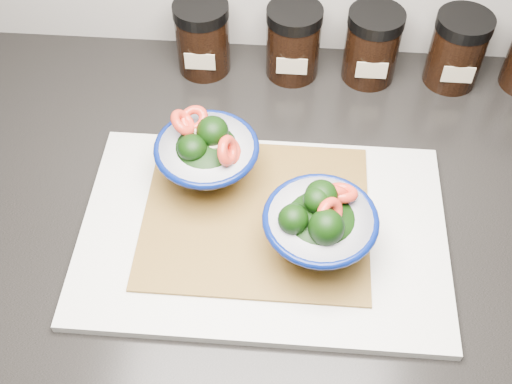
# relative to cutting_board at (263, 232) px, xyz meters

# --- Properties ---
(cabinet) EXTENTS (3.43, 0.58, 0.86)m
(cabinet) POSITION_rel_cutting_board_xyz_m (0.07, 0.07, -0.48)
(cabinet) COLOR black
(cabinet) RESTS_ON ground
(countertop) EXTENTS (3.50, 0.60, 0.04)m
(countertop) POSITION_rel_cutting_board_xyz_m (0.07, 0.07, -0.03)
(countertop) COLOR black
(countertop) RESTS_ON cabinet
(cutting_board) EXTENTS (0.45, 0.30, 0.01)m
(cutting_board) POSITION_rel_cutting_board_xyz_m (0.00, 0.00, 0.00)
(cutting_board) COLOR silver
(cutting_board) RESTS_ON countertop
(bamboo_mat) EXTENTS (0.28, 0.24, 0.00)m
(bamboo_mat) POSITION_rel_cutting_board_xyz_m (-0.01, 0.02, 0.01)
(bamboo_mat) COLOR olive
(bamboo_mat) RESTS_ON cutting_board
(bowl_left) EXTENTS (0.13, 0.13, 0.10)m
(bowl_left) POSITION_rel_cutting_board_xyz_m (-0.08, 0.08, 0.05)
(bowl_left) COLOR white
(bowl_left) RESTS_ON bamboo_mat
(bowl_right) EXTENTS (0.13, 0.13, 0.10)m
(bowl_right) POSITION_rel_cutting_board_xyz_m (0.07, -0.02, 0.05)
(bowl_right) COLOR white
(bowl_right) RESTS_ON bamboo_mat
(spice_jar_a) EXTENTS (0.08, 0.08, 0.11)m
(spice_jar_a) POSITION_rel_cutting_board_xyz_m (-0.11, 0.31, 0.05)
(spice_jar_a) COLOR black
(spice_jar_a) RESTS_ON countertop
(spice_jar_b) EXTENTS (0.08, 0.08, 0.11)m
(spice_jar_b) POSITION_rel_cutting_board_xyz_m (0.02, 0.31, 0.05)
(spice_jar_b) COLOR black
(spice_jar_b) RESTS_ON countertop
(spice_jar_c) EXTENTS (0.08, 0.08, 0.11)m
(spice_jar_c) POSITION_rel_cutting_board_xyz_m (0.14, 0.31, 0.05)
(spice_jar_c) COLOR black
(spice_jar_c) RESTS_ON countertop
(spice_jar_d) EXTENTS (0.08, 0.08, 0.11)m
(spice_jar_d) POSITION_rel_cutting_board_xyz_m (0.26, 0.31, 0.05)
(spice_jar_d) COLOR black
(spice_jar_d) RESTS_ON countertop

